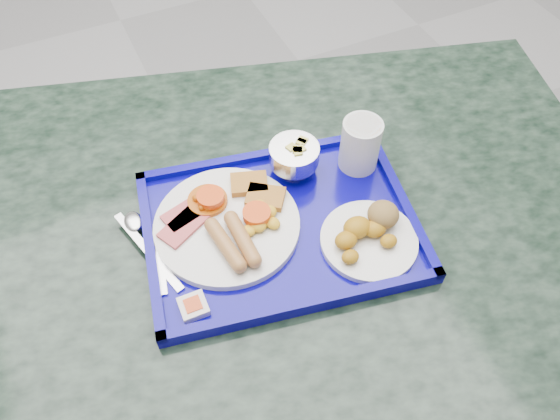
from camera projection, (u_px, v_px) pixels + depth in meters
name	position (u px, v px, depth m)	size (l,w,h in m)	color
floor	(216.00, 212.00, 2.00)	(6.00, 6.00, 0.00)	gray
table	(259.00, 291.00, 1.10)	(1.53, 1.23, 0.83)	gray
tray	(280.00, 226.00, 0.93)	(0.51, 0.41, 0.03)	#070282
main_plate	(230.00, 221.00, 0.91)	(0.24, 0.24, 0.04)	silver
bread_plate	(370.00, 233.00, 0.89)	(0.16, 0.16, 0.05)	silver
fruit_bowl	(294.00, 155.00, 0.96)	(0.09, 0.09, 0.06)	silver
juice_cup	(360.00, 143.00, 0.96)	(0.07, 0.07, 0.10)	silver
spoon	(141.00, 231.00, 0.91)	(0.06, 0.18, 0.01)	silver
knife	(148.00, 251.00, 0.89)	(0.01, 0.19, 0.00)	silver
jam_packet	(193.00, 307.00, 0.82)	(0.04, 0.04, 0.02)	silver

